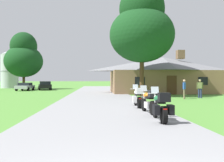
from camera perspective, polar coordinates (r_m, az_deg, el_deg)
The scene contains 13 objects.
ground_plane at distance 22.51m, azimuth -2.87°, elevation -3.90°, with size 500.00×500.00×0.00m, color #4C8433.
asphalt_driveway at distance 20.52m, azimuth -2.78°, elevation -4.22°, with size 6.40×80.00×0.06m, color gray.
motorcycle_green_nearest_to_camera at distance 9.52m, azimuth 11.21°, elevation -5.97°, with size 0.74×2.08×1.30m.
motorcycle_orange_second_in_row at distance 11.74m, azimuth 8.61°, elevation -4.73°, with size 0.67×2.08×1.30m.
motorcycle_white_farthest_in_row at distance 14.23m, azimuth 6.05°, elevation -3.89°, with size 0.73×2.08×1.30m.
stone_lodge at distance 31.62m, azimuth 11.65°, elevation 1.50°, with size 13.50×7.89×5.39m.
bystander_blue_shirt_near_lodge at distance 21.90m, azimuth 16.41°, elevation -1.59°, with size 0.36×0.50×1.67m.
bystander_olive_shirt_beside_signpost at distance 23.34m, azimuth 19.73°, elevation -1.43°, with size 0.50×0.36×1.69m.
tree_by_lodge_front at distance 25.27m, azimuth 6.94°, elevation 12.26°, with size 6.47×6.47×11.13m.
tree_left_far at distance 45.15m, azimuth -19.80°, elevation 5.32°, with size 6.46×6.46×9.85m.
metal_silo_distant at distance 52.74m, azimuth -22.64°, elevation 2.56°, with size 3.45×3.45×7.50m.
parked_black_suv_far_left at distance 40.79m, azimuth -15.34°, elevation -0.94°, with size 2.95×4.92×1.40m.
parked_silver_sedan_far_left at distance 39.48m, azimuth -19.51°, elevation -1.18°, with size 2.01×4.25×1.20m.
Camera 1 is at (-0.39, -2.45, 1.65)m, focal length 39.41 mm.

